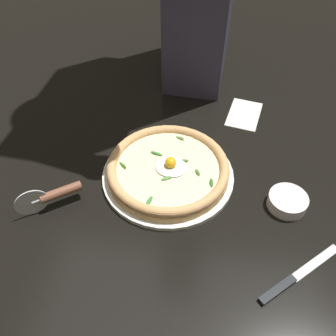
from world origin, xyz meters
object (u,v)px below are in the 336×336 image
Objects in this scene: table_knife at (289,281)px; folded_napkin at (244,114)px; side_bowl at (287,201)px; pizza at (168,168)px; pizza_cutter at (53,195)px.

folded_napkin is at bearing -81.07° from table_knife.
side_bowl is 0.20m from table_knife.
pizza is 0.34m from folded_napkin.
side_bowl is at bearing 105.90° from folded_napkin.
folded_napkin is (-0.45, -0.40, -0.03)m from pizza_cutter.
pizza is at bearing -42.05° from table_knife.
table_knife is at bearing 137.95° from pizza.
pizza_cutter is at bearing 42.03° from folded_napkin.
pizza_cutter is (0.54, 0.07, 0.02)m from side_bowl.
pizza_cutter is at bearing 7.38° from side_bowl.
folded_napkin is (-0.19, -0.28, -0.03)m from pizza.
side_bowl is 0.69× the size of pizza_cutter.
folded_napkin is (0.09, -0.33, -0.01)m from side_bowl.
pizza_cutter reaches higher than side_bowl.
pizza is 0.29m from side_bowl.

